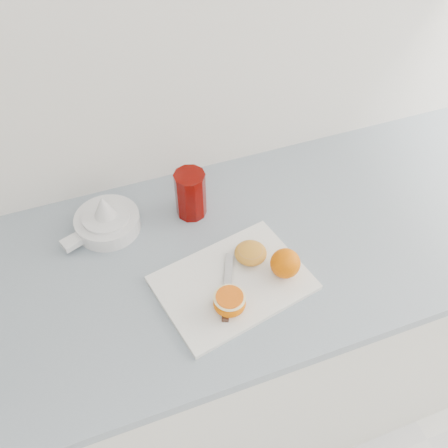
% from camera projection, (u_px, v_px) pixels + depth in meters
% --- Properties ---
extents(counter, '(2.34, 0.64, 0.89)m').
position_uv_depth(counter, '(198.00, 353.00, 1.48)').
color(counter, white).
rests_on(counter, ground).
extents(cutting_board, '(0.36, 0.29, 0.01)m').
position_uv_depth(cutting_board, '(233.00, 283.00, 1.10)').
color(cutting_board, white).
rests_on(cutting_board, counter).
extents(whole_orange, '(0.07, 0.07, 0.07)m').
position_uv_depth(whole_orange, '(285.00, 263.00, 1.09)').
color(whole_orange, orange).
rests_on(whole_orange, cutting_board).
extents(half_orange, '(0.07, 0.07, 0.04)m').
position_uv_depth(half_orange, '(230.00, 302.00, 1.04)').
color(half_orange, orange).
rests_on(half_orange, cutting_board).
extents(squeezed_shell, '(0.07, 0.07, 0.03)m').
position_uv_depth(squeezed_shell, '(251.00, 253.00, 1.13)').
color(squeezed_shell, orange).
rests_on(squeezed_shell, cutting_board).
extents(paring_knife, '(0.09, 0.17, 0.01)m').
position_uv_depth(paring_knife, '(227.00, 299.00, 1.06)').
color(paring_knife, '#4B2C1E').
rests_on(paring_knife, cutting_board).
extents(citrus_juicer, '(0.20, 0.16, 0.11)m').
position_uv_depth(citrus_juicer, '(106.00, 220.00, 1.20)').
color(citrus_juicer, white).
rests_on(citrus_juicer, counter).
extents(red_tumbler, '(0.08, 0.08, 0.13)m').
position_uv_depth(red_tumbler, '(191.00, 195.00, 1.21)').
color(red_tumbler, '#600300').
rests_on(red_tumbler, counter).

